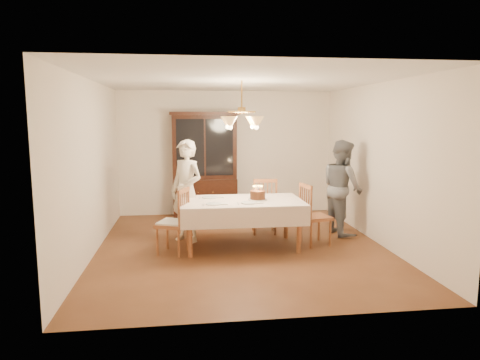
{
  "coord_description": "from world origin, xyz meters",
  "views": [
    {
      "loc": [
        -0.87,
        -6.54,
        2.03
      ],
      "look_at": [
        0.0,
        0.2,
        1.05
      ],
      "focal_mm": 32.0,
      "sensor_mm": 36.0,
      "label": 1
    }
  ],
  "objects": [
    {
      "name": "adult_in_grey",
      "position": [
        1.86,
        0.57,
        0.83
      ],
      "size": [
        0.74,
        0.89,
        1.67
      ],
      "primitive_type": "imported",
      "rotation": [
        0.0,
        0.0,
        1.72
      ],
      "color": "slate",
      "rests_on": "ground"
    },
    {
      "name": "room_shell",
      "position": [
        0.0,
        0.0,
        1.58
      ],
      "size": [
        5.0,
        5.0,
        5.0
      ],
      "color": "white",
      "rests_on": "ground"
    },
    {
      "name": "chair_right_end",
      "position": [
        1.19,
        -0.01,
        0.44
      ],
      "size": [
        0.5,
        0.52,
        1.0
      ],
      "color": "brown",
      "rests_on": "ground"
    },
    {
      "name": "elderly_woman",
      "position": [
        -0.86,
        0.46,
        0.85
      ],
      "size": [
        0.73,
        0.72,
        1.69
      ],
      "primitive_type": "imported",
      "rotation": [
        0.0,
        0.0,
        -0.76
      ],
      "color": "silver",
      "rests_on": "ground"
    },
    {
      "name": "china_hutch",
      "position": [
        -0.47,
        2.25,
        1.04
      ],
      "size": [
        1.38,
        0.54,
        2.16
      ],
      "color": "black",
      "rests_on": "ground"
    },
    {
      "name": "place_setting_near_left",
      "position": [
        -0.44,
        -0.28,
        0.77
      ],
      "size": [
        0.38,
        0.23,
        0.02
      ],
      "color": "white",
      "rests_on": "dining_table"
    },
    {
      "name": "birthday_cake",
      "position": [
        0.25,
        -0.01,
        0.83
      ],
      "size": [
        0.3,
        0.3,
        0.23
      ],
      "color": "white",
      "rests_on": "dining_table"
    },
    {
      "name": "chair_far_side",
      "position": [
        0.51,
        0.78,
        0.44
      ],
      "size": [
        0.47,
        0.45,
        1.0
      ],
      "color": "brown",
      "rests_on": "ground"
    },
    {
      "name": "place_setting_near_right",
      "position": [
        0.09,
        -0.26,
        0.77
      ],
      "size": [
        0.39,
        0.24,
        0.02
      ],
      "color": "white",
      "rests_on": "dining_table"
    },
    {
      "name": "ground",
      "position": [
        0.0,
        0.0,
        0.0
      ],
      "size": [
        5.0,
        5.0,
        0.0
      ],
      "primitive_type": "plane",
      "color": "#552D18",
      "rests_on": "ground"
    },
    {
      "name": "place_setting_far_left",
      "position": [
        -0.47,
        0.26,
        0.77
      ],
      "size": [
        0.4,
        0.25,
        0.02
      ],
      "color": "white",
      "rests_on": "dining_table"
    },
    {
      "name": "chair_left_end",
      "position": [
        -1.07,
        -0.19,
        0.45
      ],
      "size": [
        0.55,
        0.57,
        1.0
      ],
      "color": "brown",
      "rests_on": "ground"
    },
    {
      "name": "dining_table",
      "position": [
        0.0,
        0.0,
        0.68
      ],
      "size": [
        1.9,
        1.1,
        0.76
      ],
      "color": "brown",
      "rests_on": "ground"
    },
    {
      "name": "chandelier",
      "position": [
        -0.0,
        -0.0,
        1.98
      ],
      "size": [
        0.62,
        0.62,
        0.73
      ],
      "color": "#BF8C3F",
      "rests_on": "ground"
    }
  ]
}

